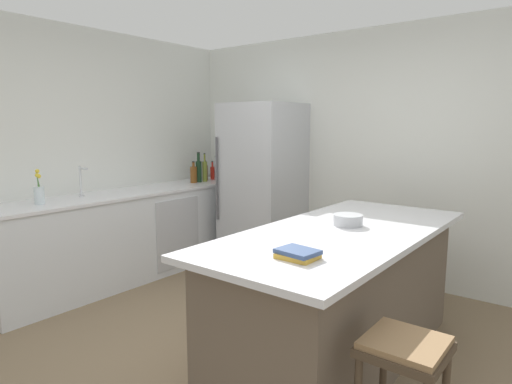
# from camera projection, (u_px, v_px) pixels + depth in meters

# --- Properties ---
(ground_plane) EXTENTS (7.20, 7.20, 0.00)m
(ground_plane) POSITION_uv_depth(u_px,v_px,m) (243.00, 364.00, 3.00)
(ground_plane) COLOR #7A664C
(wall_rear) EXTENTS (6.00, 0.10, 2.60)m
(wall_rear) POSITION_uv_depth(u_px,v_px,m) (381.00, 156.00, 4.55)
(wall_rear) COLOR silver
(wall_rear) RESTS_ON ground_plane
(wall_left) EXTENTS (0.10, 6.00, 2.60)m
(wall_left) POSITION_uv_depth(u_px,v_px,m) (51.00, 158.00, 4.30)
(wall_left) COLOR silver
(wall_left) RESTS_ON ground_plane
(counter_run_left) EXTENTS (0.67, 2.97, 0.93)m
(counter_run_left) POSITION_uv_depth(u_px,v_px,m) (132.00, 234.00, 4.69)
(counter_run_left) COLOR silver
(counter_run_left) RESTS_ON ground_plane
(kitchen_island) EXTENTS (1.00, 2.26, 0.92)m
(kitchen_island) POSITION_uv_depth(u_px,v_px,m) (340.00, 294.00, 3.00)
(kitchen_island) COLOR brown
(kitchen_island) RESTS_ON ground_plane
(refrigerator) EXTENTS (0.78, 0.78, 1.86)m
(refrigerator) POSITION_uv_depth(u_px,v_px,m) (263.00, 186.00, 5.02)
(refrigerator) COLOR #B7BABF
(refrigerator) RESTS_ON ground_plane
(bar_stool) EXTENTS (0.36, 0.36, 0.66)m
(bar_stool) POSITION_uv_depth(u_px,v_px,m) (404.00, 364.00, 1.99)
(bar_stool) COLOR #473828
(bar_stool) RESTS_ON ground_plane
(sink_faucet) EXTENTS (0.15, 0.05, 0.30)m
(sink_faucet) POSITION_uv_depth(u_px,v_px,m) (81.00, 181.00, 4.22)
(sink_faucet) COLOR silver
(sink_faucet) RESTS_ON counter_run_left
(flower_vase) EXTENTS (0.09, 0.09, 0.31)m
(flower_vase) POSITION_uv_depth(u_px,v_px,m) (39.00, 193.00, 3.83)
(flower_vase) COLOR silver
(flower_vase) RESTS_ON counter_run_left
(soda_bottle) EXTENTS (0.07, 0.07, 0.29)m
(soda_bottle) POSITION_uv_depth(u_px,v_px,m) (216.00, 169.00, 5.68)
(soda_bottle) COLOR silver
(soda_bottle) RESTS_ON counter_run_left
(hot_sauce_bottle) EXTENTS (0.05, 0.05, 0.24)m
(hot_sauce_bottle) POSITION_uv_depth(u_px,v_px,m) (212.00, 173.00, 5.61)
(hot_sauce_bottle) COLOR red
(hot_sauce_bottle) RESTS_ON counter_run_left
(syrup_bottle) EXTENTS (0.07, 0.07, 0.25)m
(syrup_bottle) POSITION_uv_depth(u_px,v_px,m) (205.00, 172.00, 5.55)
(syrup_bottle) COLOR #5B3319
(syrup_bottle) RESTS_ON counter_run_left
(olive_oil_bottle) EXTENTS (0.06, 0.06, 0.35)m
(olive_oil_bottle) POSITION_uv_depth(u_px,v_px,m) (205.00, 171.00, 5.41)
(olive_oil_bottle) COLOR olive
(olive_oil_bottle) RESTS_ON counter_run_left
(wine_bottle) EXTENTS (0.07, 0.07, 0.36)m
(wine_bottle) POSITION_uv_depth(u_px,v_px,m) (199.00, 170.00, 5.35)
(wine_bottle) COLOR #19381E
(wine_bottle) RESTS_ON counter_run_left
(whiskey_bottle) EXTENTS (0.08, 0.08, 0.26)m
(whiskey_bottle) POSITION_uv_depth(u_px,v_px,m) (194.00, 174.00, 5.28)
(whiskey_bottle) COLOR brown
(whiskey_bottle) RESTS_ON counter_run_left
(cookbook_stack) EXTENTS (0.23, 0.18, 0.05)m
(cookbook_stack) POSITION_uv_depth(u_px,v_px,m) (298.00, 254.00, 2.30)
(cookbook_stack) COLOR gold
(cookbook_stack) RESTS_ON kitchen_island
(mixing_bowl) EXTENTS (0.20, 0.20, 0.08)m
(mixing_bowl) POSITION_uv_depth(u_px,v_px,m) (348.00, 220.00, 3.06)
(mixing_bowl) COLOR #B2B5BA
(mixing_bowl) RESTS_ON kitchen_island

